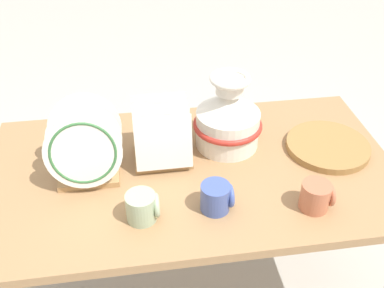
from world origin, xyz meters
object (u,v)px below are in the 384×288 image
(ceramic_vase, at_px, (228,117))
(wicker_charger_stack, at_px, (328,146))
(mug_sage_glaze, at_px, (143,207))
(dish_rack_square_plates, at_px, (162,140))
(mug_terracotta_glaze, at_px, (317,196))
(mug_cobalt_glaze, at_px, (217,197))
(dish_rack_round_plates, at_px, (86,152))

(ceramic_vase, height_order, wicker_charger_stack, ceramic_vase)
(mug_sage_glaze, bearing_deg, dish_rack_square_plates, 73.18)
(mug_sage_glaze, relative_size, mug_terracotta_glaze, 1.00)
(mug_cobalt_glaze, bearing_deg, wicker_charger_stack, 27.41)
(mug_sage_glaze, bearing_deg, wicker_charger_stack, 19.80)
(dish_rack_round_plates, height_order, mug_sage_glaze, dish_rack_round_plates)
(ceramic_vase, xyz_separation_m, wicker_charger_stack, (0.38, -0.09, -0.11))
(ceramic_vase, height_order, mug_sage_glaze, ceramic_vase)
(mug_cobalt_glaze, bearing_deg, mug_terracotta_glaze, -7.46)
(ceramic_vase, relative_size, mug_terracotta_glaze, 2.83)
(dish_rack_round_plates, relative_size, dish_rack_square_plates, 1.25)
(wicker_charger_stack, bearing_deg, mug_sage_glaze, -160.20)
(dish_rack_square_plates, bearing_deg, dish_rack_round_plates, -165.35)
(dish_rack_square_plates, bearing_deg, wicker_charger_stack, -3.52)
(ceramic_vase, height_order, mug_terracotta_glaze, ceramic_vase)
(mug_terracotta_glaze, relative_size, mug_cobalt_glaze, 1.00)
(dish_rack_round_plates, distance_m, mug_cobalt_glaze, 0.47)
(ceramic_vase, distance_m, wicker_charger_stack, 0.40)
(ceramic_vase, relative_size, dish_rack_square_plates, 1.34)
(ceramic_vase, xyz_separation_m, mug_cobalt_glaze, (-0.11, -0.34, -0.07))
(ceramic_vase, bearing_deg, dish_rack_square_plates, -168.30)
(wicker_charger_stack, distance_m, mug_cobalt_glaze, 0.54)
(mug_sage_glaze, bearing_deg, mug_cobalt_glaze, 2.27)
(dish_rack_square_plates, distance_m, mug_sage_glaze, 0.31)
(ceramic_vase, distance_m, mug_sage_glaze, 0.50)
(dish_rack_square_plates, height_order, mug_cobalt_glaze, dish_rack_square_plates)
(mug_terracotta_glaze, bearing_deg, dish_rack_round_plates, 160.46)
(mug_terracotta_glaze, xyz_separation_m, mug_cobalt_glaze, (-0.32, 0.04, 0.00))
(mug_cobalt_glaze, bearing_deg, ceramic_vase, 72.70)
(mug_cobalt_glaze, bearing_deg, mug_sage_glaze, -177.73)
(wicker_charger_stack, xyz_separation_m, mug_terracotta_glaze, (-0.16, -0.29, 0.03))
(ceramic_vase, bearing_deg, mug_cobalt_glaze, -107.30)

